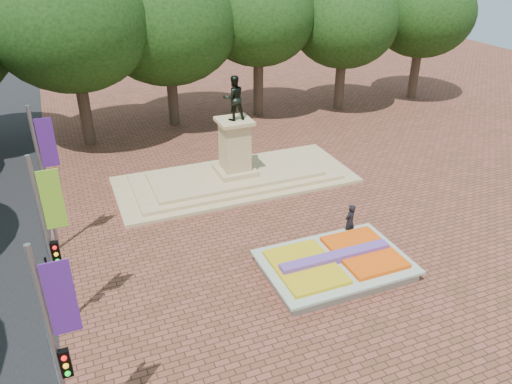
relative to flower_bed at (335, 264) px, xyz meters
The scene contains 7 objects.
ground 2.28m from the flower_bed, 117.19° to the left, with size 90.00×90.00×0.00m, color brown.
flower_bed is the anchor object (origin of this frame).
monument 10.07m from the flower_bed, 95.87° to the left, with size 14.00×6.00×6.40m.
tree_row_back 21.01m from the flower_bed, 86.26° to the left, with size 44.80×8.80×10.43m.
banner_poles 11.66m from the flower_bed, behind, with size 0.88×11.17×7.00m.
bollard_row 11.74m from the flower_bed, behind, with size 0.12×13.12×0.98m.
pedestrian 2.94m from the flower_bed, 46.93° to the left, with size 0.67×0.44×1.84m, color black.
Camera 1 is at (-8.93, -17.26, 13.34)m, focal length 35.00 mm.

